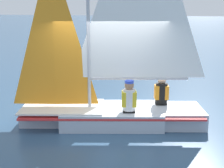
# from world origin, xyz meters

# --- Properties ---
(ground_plane) EXTENTS (260.00, 260.00, 0.00)m
(ground_plane) POSITION_xyz_m (0.00, 0.00, 0.00)
(ground_plane) COLOR #2D4C6B
(sailboat_main) EXTENTS (4.56, 2.85, 5.76)m
(sailboat_main) POSITION_xyz_m (0.03, 0.01, 0.90)
(sailboat_main) COLOR #B2BCCC
(sailboat_main) RESTS_ON ground_plane
(sailor_helm) EXTENTS (0.41, 0.39, 1.16)m
(sailor_helm) POSITION_xyz_m (0.49, -0.15, 0.63)
(sailor_helm) COLOR black
(sailor_helm) RESTS_ON ground_plane
(sailor_crew) EXTENTS (0.41, 0.39, 1.16)m
(sailor_crew) POSITION_xyz_m (1.06, 0.73, 0.63)
(sailor_crew) COLOR black
(sailor_crew) RESTS_ON ground_plane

